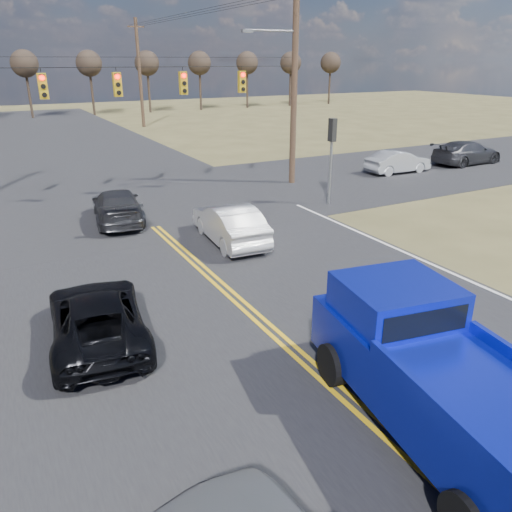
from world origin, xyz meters
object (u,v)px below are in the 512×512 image
white_car_queue (230,223)px  cross_car_east_far (467,153)px  pickup_truck (436,375)px  cross_car_east_near (398,162)px  dgrey_car_queue (117,206)px  black_suv (97,317)px

white_car_queue → cross_car_east_far: 20.78m
pickup_truck → white_car_queue: size_ratio=1.48×
cross_car_east_near → dgrey_car_queue: bearing=97.0°
cross_car_east_near → cross_car_east_far: (5.83, -0.04, 0.08)m
pickup_truck → cross_car_east_far: 26.93m
pickup_truck → black_suv: 7.58m
black_suv → dgrey_car_queue: (2.76, 9.32, 0.04)m
pickup_truck → dgrey_car_queue: 15.38m
black_suv → white_car_queue: (5.77, 4.82, 0.09)m
black_suv → dgrey_car_queue: dgrey_car_queue is taller
black_suv → white_car_queue: size_ratio=1.04×
white_car_queue → dgrey_car_queue: (-3.01, 4.50, -0.05)m
cross_car_east_far → pickup_truck: bearing=126.7°
black_suv → dgrey_car_queue: bearing=-99.3°
pickup_truck → cross_car_east_near: 22.73m
pickup_truck → black_suv: (-4.68, 5.94, -0.49)m
black_suv → cross_car_east_near: (19.77, 11.06, 0.03)m
black_suv → cross_car_east_near: size_ratio=1.12×
dgrey_car_queue → cross_car_east_far: 22.90m
dgrey_car_queue → cross_car_east_far: bearing=-167.2°
dgrey_car_queue → cross_car_east_near: bearing=-165.6°
black_suv → cross_car_east_near: bearing=-143.6°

